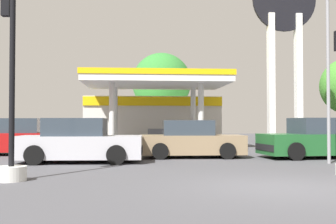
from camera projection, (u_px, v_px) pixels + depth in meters
The scene contains 10 objects.
ground_plane at pixel (282, 188), 9.16m from camera, with size 90.00×90.00×0.00m, color #47474C.
gas_station at pixel (152, 116), 29.76m from camera, with size 9.31×12.74×4.31m.
station_pole_sign at pixel (284, 18), 27.24m from camera, with size 4.27×0.56×13.09m.
car_0 at pixel (191, 141), 17.18m from camera, with size 4.40×2.07×1.56m.
car_2 at pixel (79, 142), 15.06m from camera, with size 4.61×2.22×1.63m.
car_3 at pixel (318, 140), 16.98m from camera, with size 4.79×2.45×1.66m.
car_4 at pixel (19, 138), 18.70m from camera, with size 4.70×2.25×1.66m.
traffic_signal_1 at pixel (11, 130), 10.29m from camera, with size 0.75×0.75×4.86m.
tree_1 at pixel (162, 82), 33.19m from camera, with size 4.78×4.78×7.11m.
corner_streetlamp at pixel (331, 59), 14.48m from camera, with size 0.24×1.48×6.08m.
Camera 1 is at (-3.27, -8.98, 1.46)m, focal length 43.82 mm.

